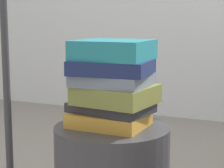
# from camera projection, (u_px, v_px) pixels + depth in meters

# --- Properties ---
(book_ochre) EXTENTS (0.23, 0.18, 0.04)m
(book_ochre) POSITION_uv_depth(u_px,v_px,m) (108.00, 120.00, 1.29)
(book_ochre) COLOR #B7842D
(book_ochre) RESTS_ON side_table
(book_charcoal) EXTENTS (0.27, 0.20, 0.03)m
(book_charcoal) POSITION_uv_depth(u_px,v_px,m) (111.00, 107.00, 1.30)
(book_charcoal) COLOR #28282D
(book_charcoal) RESTS_ON book_ochre
(book_olive) EXTENTS (0.25, 0.22, 0.06)m
(book_olive) POSITION_uv_depth(u_px,v_px,m) (116.00, 94.00, 1.28)
(book_olive) COLOR olive
(book_olive) RESTS_ON book_charcoal
(book_slate) EXTENTS (0.22, 0.20, 0.04)m
(book_slate) POSITION_uv_depth(u_px,v_px,m) (113.00, 79.00, 1.28)
(book_slate) COLOR slate
(book_slate) RESTS_ON book_olive
(book_navy) EXTENTS (0.25, 0.22, 0.04)m
(book_navy) POSITION_uv_depth(u_px,v_px,m) (113.00, 67.00, 1.27)
(book_navy) COLOR #19234C
(book_navy) RESTS_ON book_slate
(book_teal) EXTENTS (0.23, 0.21, 0.06)m
(book_teal) POSITION_uv_depth(u_px,v_px,m) (114.00, 50.00, 1.27)
(book_teal) COLOR #1E727F
(book_teal) RESTS_ON book_navy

